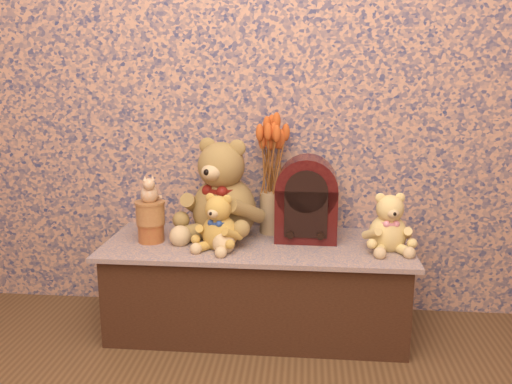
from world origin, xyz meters
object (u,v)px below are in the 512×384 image
teddy_large (224,184)px  teddy_medium (220,219)px  teddy_small (388,219)px  ceramic_vase (272,212)px  cathedral_radio (307,198)px  cat_figurine (149,188)px  biscuit_tin_lower (151,232)px

teddy_large → teddy_medium: (0.01, -0.17, -0.11)m
teddy_small → ceramic_vase: teddy_small is taller
teddy_medium → cathedral_radio: 0.40m
teddy_small → cathedral_radio: cathedral_radio is taller
ceramic_vase → cat_figurine: (-0.52, -0.19, 0.15)m
teddy_medium → cat_figurine: cat_figurine is taller
cathedral_radio → ceramic_vase: cathedral_radio is taller
teddy_large → cathedral_radio: (0.37, -0.01, -0.05)m
teddy_large → biscuit_tin_lower: teddy_large is taller
teddy_medium → teddy_small: 0.71m
teddy_medium → cat_figurine: (-0.32, 0.06, 0.11)m
teddy_small → biscuit_tin_lower: 1.03m
teddy_medium → teddy_small: bearing=22.1°
ceramic_vase → biscuit_tin_lower: 0.56m
teddy_small → ceramic_vase: size_ratio=1.37×
teddy_medium → ceramic_vase: 0.32m
teddy_large → teddy_small: bearing=11.4°
cat_figurine → teddy_small: bearing=-17.2°
teddy_small → biscuit_tin_lower: size_ratio=2.31×
cathedral_radio → teddy_small: bearing=-17.6°
teddy_small → cat_figurine: (-1.03, 0.01, 0.11)m
cathedral_radio → cat_figurine: (-0.68, -0.11, 0.06)m
teddy_large → cat_figurine: bearing=-138.7°
cat_figurine → teddy_medium: bearing=-26.9°
ceramic_vase → biscuit_tin_lower: ceramic_vase is taller
ceramic_vase → biscuit_tin_lower: (-0.52, -0.19, -0.06)m
teddy_large → cathedral_radio: teddy_large is taller
teddy_large → teddy_small: (0.72, -0.12, -0.11)m
teddy_large → biscuit_tin_lower: 0.39m
teddy_medium → teddy_small: teddy_small is taller
teddy_medium → teddy_small: (0.71, 0.05, 0.00)m
teddy_large → cat_figurine: (-0.31, -0.11, 0.00)m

